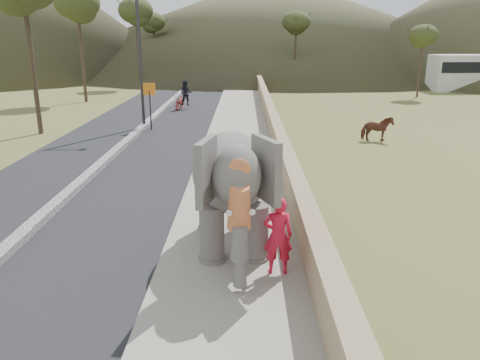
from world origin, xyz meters
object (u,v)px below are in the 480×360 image
Objects in this scene: cow at (377,129)px; motorcyclist at (182,98)px; elephant_and_man at (232,188)px; lamppost at (145,31)px.

motorcyclist is at bearing 43.95° from cow.
cow is 13.11m from elephant_and_man.
motorcyclist reaches higher than cow.
lamppost is at bearing 107.81° from elephant_and_man.
cow is at bearing -43.61° from motorcyclist.
cow is 14.03m from motorcyclist.
lamppost is at bearing -97.98° from motorcyclist.
motorcyclist is at bearing 100.22° from elephant_and_man.
motorcyclist is (-10.15, 9.68, 0.16)m from cow.
lamppost is 4.18× the size of motorcyclist.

